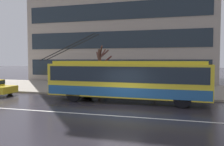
{
  "coord_description": "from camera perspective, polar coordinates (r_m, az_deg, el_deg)",
  "views": [
    {
      "loc": [
        3.26,
        -12.83,
        2.93
      ],
      "look_at": [
        -1.37,
        3.5,
        1.96
      ],
      "focal_mm": 37.6,
      "sensor_mm": 36.0,
      "label": 1
    }
  ],
  "objects": [
    {
      "name": "ground_plane",
      "position": [
        13.56,
        1.56,
        -9.2
      ],
      "size": [
        160.0,
        160.0,
        0.0
      ],
      "primitive_type": "plane",
      "color": "#26232A"
    },
    {
      "name": "sidewalk_slab",
      "position": [
        22.92,
        7.55,
        -3.92
      ],
      "size": [
        80.0,
        10.0,
        0.14
      ],
      "primitive_type": "cube",
      "color": "gray",
      "rests_on": "ground_plane"
    },
    {
      "name": "lane_centre_line",
      "position": [
        12.43,
        0.17,
        -10.34
      ],
      "size": [
        72.0,
        0.14,
        0.01
      ],
      "primitive_type": "cube",
      "color": "silver",
      "rests_on": "ground_plane"
    },
    {
      "name": "trolleybus",
      "position": [
        16.32,
        3.64,
        -1.52
      ],
      "size": [
        12.39,
        2.92,
        4.81
      ],
      "color": "yellow",
      "rests_on": "ground_plane"
    },
    {
      "name": "pedestrian_at_shelter",
      "position": [
        19.38,
        -3.03,
        -2.18
      ],
      "size": [
        0.47,
        0.47,
        1.6
      ],
      "color": "brown",
      "rests_on": "sidewalk_slab"
    },
    {
      "name": "pedestrian_approaching_curb",
      "position": [
        18.56,
        10.48,
        -0.69
      ],
      "size": [
        1.35,
        1.35,
        1.91
      ],
      "color": "#51494B",
      "rests_on": "sidewalk_slab"
    },
    {
      "name": "pedestrian_walking_past",
      "position": [
        20.93,
        -1.62,
        0.06
      ],
      "size": [
        1.44,
        1.44,
        1.98
      ],
      "color": "navy",
      "rests_on": "sidewalk_slab"
    },
    {
      "name": "street_tree_bare",
      "position": [
        20.88,
        -2.85,
        1.68
      ],
      "size": [
        1.65,
        2.44,
        3.98
      ],
      "color": "brown",
      "rests_on": "sidewalk_slab"
    }
  ]
}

